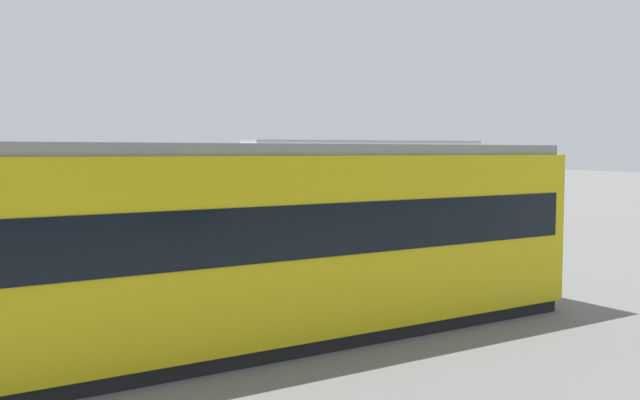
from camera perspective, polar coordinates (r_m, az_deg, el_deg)
name	(u,v)px	position (r m, az deg, el deg)	size (l,w,h in m)	color
ground_plane	(331,230)	(30.36, 0.91, -2.48)	(160.00, 160.00, 0.00)	slate
double_decker_bus	(364,182)	(32.05, 3.64, 1.47)	(11.47, 2.69, 3.93)	white
tram_yellow	(248,241)	(12.35, -5.96, -3.40)	(13.96, 4.99, 3.57)	yellow
pedestrian_near_railing	(293,229)	(22.48, -2.23, -2.42)	(0.42, 0.42, 1.60)	black
pedestrian_crossing	(386,229)	(21.69, 5.46, -2.39)	(0.43, 0.43, 1.77)	#33384C
pedestrian_railing	(289,232)	(23.12, -2.57, -2.68)	(8.07, 0.61, 1.08)	gray
info_sign	(161,206)	(22.37, -12.96, -0.50)	(1.27, 0.27, 2.43)	slate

